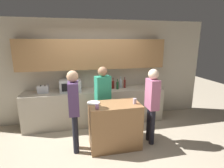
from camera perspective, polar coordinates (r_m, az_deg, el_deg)
The scene contains 18 objects.
ground_plane at distance 3.71m, azimuth -2.12°, elevation -21.63°, with size 14.00×14.00×0.00m, color #BCAD93.
back_wall at distance 4.70m, azimuth -6.05°, elevation 6.26°, with size 6.40×0.40×2.70m.
back_counter at distance 4.71m, azimuth -5.32°, elevation -7.31°, with size 3.60×0.62×0.91m.
kitchen_island at distance 3.68m, azimuth 0.88°, elevation -13.37°, with size 1.02×0.59×0.93m.
microwave at distance 4.52m, azimuth -13.38°, elevation -0.46°, with size 0.52×0.39×0.30m.
toaster at distance 4.60m, azimuth -21.57°, elevation -1.60°, with size 0.26×0.16×0.18m.
potted_plant at distance 4.98m, azimuth 12.86°, elevation 1.46°, with size 0.14×0.14×0.39m.
bottle_0 at distance 4.58m, azimuth -0.99°, elevation -0.69°, with size 0.08×0.08×0.23m.
bottle_1 at distance 4.66m, azimuth 0.33°, elevation -0.16°, with size 0.07×0.07×0.29m.
bottle_2 at distance 4.61m, azimuth 1.81°, elevation -0.40°, with size 0.07×0.07×0.27m.
bottle_3 at distance 4.73m, azimuth 2.83°, elevation 0.15°, with size 0.07×0.07×0.31m.
bottle_4 at distance 4.75m, azimuth 4.15°, elevation 0.12°, with size 0.06×0.06×0.29m.
plate_on_island at distance 3.56m, azimuth -6.06°, elevation -6.08°, with size 0.26×0.26×0.01m.
cup_0 at distance 3.25m, azimuth -4.88°, elevation -7.35°, with size 0.07×0.07×0.09m.
cup_1 at distance 3.52m, azimuth 7.44°, elevation -5.55°, with size 0.07×0.07×0.11m.
person_left at distance 3.42m, azimuth -12.29°, elevation -6.73°, with size 0.21×0.35×1.63m.
person_center at distance 3.97m, azimuth -3.01°, elevation -3.73°, with size 0.38×0.27×1.61m.
person_right at distance 3.73m, azimuth 12.92°, elevation -5.22°, with size 0.21×0.34×1.61m.
Camera 1 is at (-0.54, -2.97, 2.15)m, focal length 28.00 mm.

